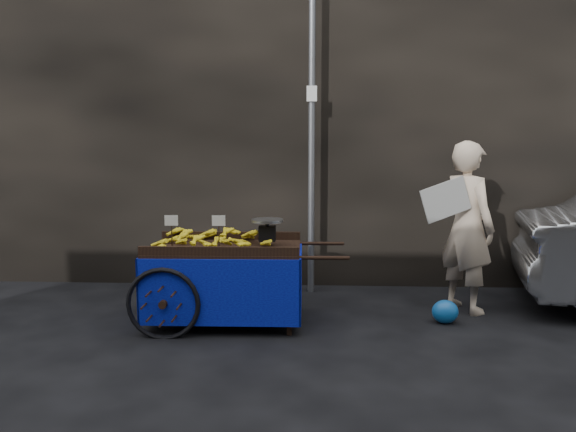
{
  "coord_description": "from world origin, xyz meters",
  "views": [
    {
      "loc": [
        0.35,
        -5.47,
        1.84
      ],
      "look_at": [
        0.06,
        0.5,
        1.05
      ],
      "focal_mm": 35.0,
      "sensor_mm": 36.0,
      "label": 1
    }
  ],
  "objects": [
    {
      "name": "ground",
      "position": [
        0.0,
        0.0,
        0.0
      ],
      "size": [
        80.0,
        80.0,
        0.0
      ],
      "primitive_type": "plane",
      "color": "black",
      "rests_on": "ground"
    },
    {
      "name": "building_wall",
      "position": [
        0.39,
        2.6,
        2.5
      ],
      "size": [
        13.5,
        2.0,
        5.0
      ],
      "color": "black",
      "rests_on": "ground"
    },
    {
      "name": "street_pole",
      "position": [
        0.3,
        1.3,
        2.01
      ],
      "size": [
        0.12,
        0.1,
        4.0
      ],
      "color": "slate",
      "rests_on": "ground"
    },
    {
      "name": "banana_cart",
      "position": [
        -0.61,
        0.08,
        0.7
      ],
      "size": [
        2.11,
        1.08,
        1.14
      ],
      "rotation": [
        0.0,
        0.0,
        0.02
      ],
      "color": "black",
      "rests_on": "ground"
    },
    {
      "name": "vendor",
      "position": [
        1.98,
        0.6,
        0.93
      ],
      "size": [
        0.95,
        0.81,
        1.85
      ],
      "rotation": [
        0.0,
        0.0,
        2.18
      ],
      "color": "beige",
      "rests_on": "ground"
    },
    {
      "name": "plastic_bag",
      "position": [
        1.68,
        0.14,
        0.12
      ],
      "size": [
        0.27,
        0.21,
        0.24
      ],
      "primitive_type": "ellipsoid",
      "color": "#1659A9",
      "rests_on": "ground"
    }
  ]
}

